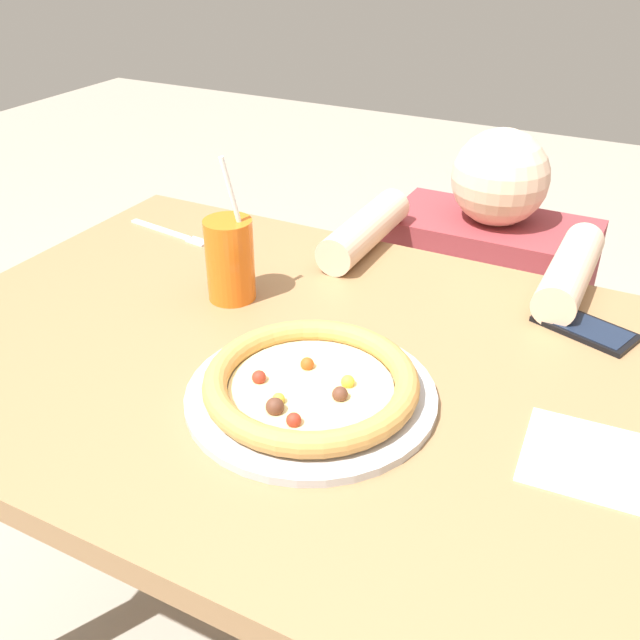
{
  "coord_description": "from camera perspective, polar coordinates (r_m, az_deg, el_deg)",
  "views": [
    {
      "loc": [
        0.41,
        -0.76,
        1.32
      ],
      "look_at": [
        -0.01,
        0.05,
        0.78
      ],
      "focal_mm": 39.64,
      "sensor_mm": 36.0,
      "label": 1
    }
  ],
  "objects": [
    {
      "name": "fork",
      "position": [
        1.44,
        -11.83,
        6.87
      ],
      "size": [
        0.2,
        0.05,
        0.0
      ],
      "color": "silver",
      "rests_on": "dining_table"
    },
    {
      "name": "drink_cup_colored",
      "position": [
        1.16,
        -7.28,
        4.88
      ],
      "size": [
        0.08,
        0.08,
        0.24
      ],
      "color": "orange",
      "rests_on": "dining_table"
    },
    {
      "name": "diner_seated",
      "position": [
        1.66,
        12.38,
        -3.15
      ],
      "size": [
        0.45,
        0.54,
        0.94
      ],
      "color": "#333847",
      "rests_on": "ground"
    },
    {
      "name": "pizza_near",
      "position": [
        0.94,
        -0.73,
        -5.37
      ],
      "size": [
        0.33,
        0.33,
        0.04
      ],
      "color": "#B7B7BC",
      "rests_on": "dining_table"
    },
    {
      "name": "cell_phone",
      "position": [
        1.16,
        20.6,
        -0.6
      ],
      "size": [
        0.17,
        0.12,
        0.01
      ],
      "color": "black",
      "rests_on": "dining_table"
    },
    {
      "name": "paper_napkin",
      "position": [
        0.91,
        21.13,
        -10.47
      ],
      "size": [
        0.17,
        0.15,
        0.0
      ],
      "primitive_type": "cube",
      "rotation": [
        0.0,
        0.0,
        0.06
      ],
      "color": "white",
      "rests_on": "dining_table"
    },
    {
      "name": "dining_table",
      "position": [
        1.1,
        -0.83,
        -7.83
      ],
      "size": [
        1.22,
        0.83,
        0.75
      ],
      "color": "#936D47",
      "rests_on": "ground"
    }
  ]
}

